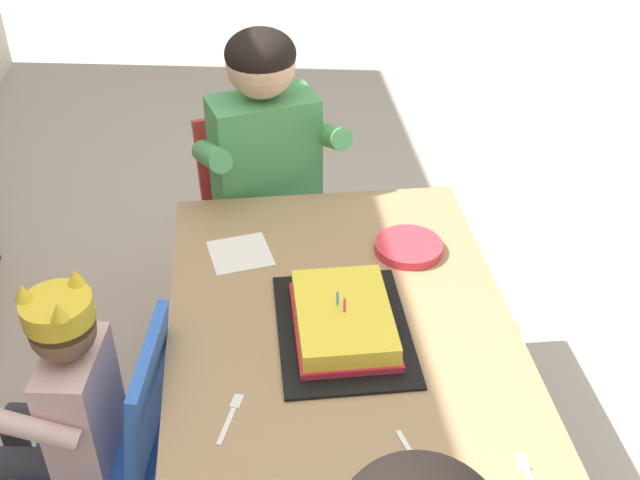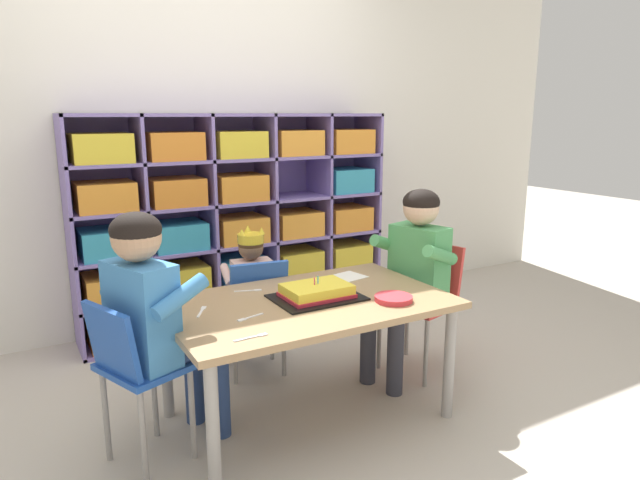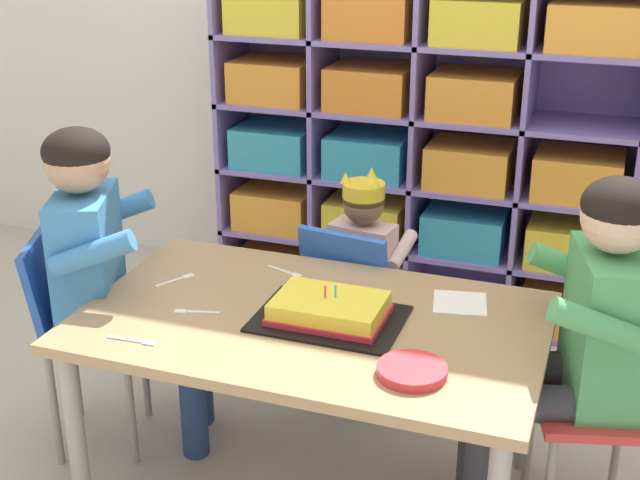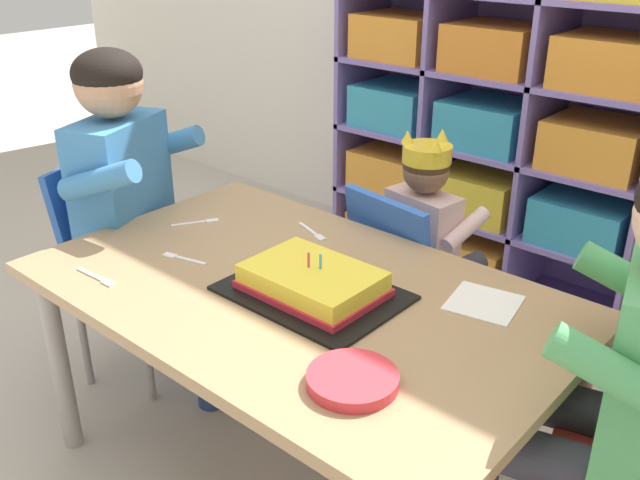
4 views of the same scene
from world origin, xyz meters
name	(u,v)px [view 1 (image 1 of 4)]	position (x,y,z in m)	size (l,w,h in m)	color
activity_table	(346,366)	(0.00, 0.00, 0.51)	(1.26, 0.78, 0.58)	#A37F56
classroom_chair_blue	(120,439)	(-0.04, 0.51, 0.38)	(0.37, 0.35, 0.66)	blue
child_with_crown	(61,400)	(-0.02, 0.61, 0.50)	(0.32, 0.32, 0.82)	beige
classroom_chair_guest_side	(262,207)	(0.81, 0.15, 0.43)	(0.42, 0.44, 0.70)	red
guest_at_table_side	(272,170)	(0.70, 0.12, 0.62)	(0.47, 0.45, 1.02)	#4C9E5B
birthday_cake_on_tray	(345,321)	(0.05, 0.00, 0.60)	(0.40, 0.29, 0.10)	black
paper_plate_stack	(409,247)	(0.33, -0.20, 0.59)	(0.17, 0.17, 0.02)	#DB333D
paper_napkin_square	(240,253)	(0.36, 0.22, 0.58)	(0.15, 0.15, 0.00)	white
fork_near_child_seat	(415,460)	(-0.32, -0.08, 0.58)	(0.13, 0.05, 0.00)	white
fork_scattered_mid_table	(531,480)	(-0.38, -0.28, 0.58)	(0.14, 0.02, 0.00)	white
fork_by_napkin	(231,415)	(-0.17, 0.25, 0.58)	(0.13, 0.06, 0.00)	white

